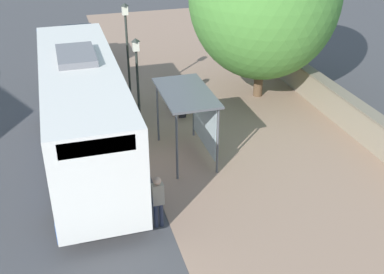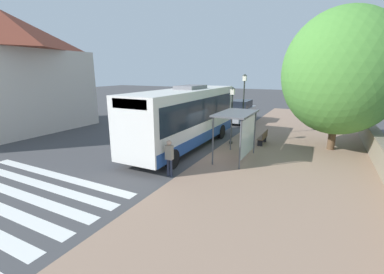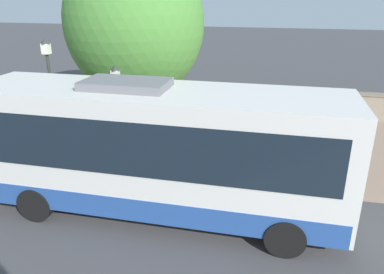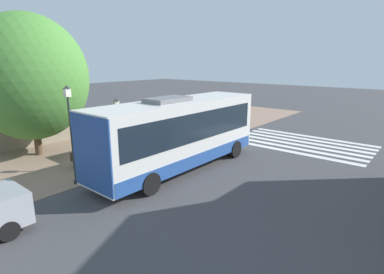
{
  "view_description": "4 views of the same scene",
  "coord_description": "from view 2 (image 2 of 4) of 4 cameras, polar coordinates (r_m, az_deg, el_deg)",
  "views": [
    {
      "loc": [
        2.58,
        14.73,
        9.15
      ],
      "look_at": [
        -0.99,
        2.66,
        2.32
      ],
      "focal_mm": 45.0,
      "sensor_mm": 36.0,
      "label": 1
    },
    {
      "loc": [
        -5.62,
        12.97,
        4.68
      ],
      "look_at": [
        1.06,
        -0.1,
        0.94
      ],
      "focal_mm": 24.0,
      "sensor_mm": 36.0,
      "label": 2
    },
    {
      "loc": [
        10.91,
        2.25,
        6.0
      ],
      "look_at": [
        -1.21,
        -0.56,
        1.16
      ],
      "focal_mm": 35.0,
      "sensor_mm": 36.0,
      "label": 3
    },
    {
      "loc": [
        12.07,
        -11.95,
        5.52
      ],
      "look_at": [
        1.66,
        0.51,
        1.43
      ],
      "focal_mm": 28.0,
      "sensor_mm": 36.0,
      "label": 4
    }
  ],
  "objects": [
    {
      "name": "ground_plane",
      "position": [
        14.89,
        3.46,
        -4.05
      ],
      "size": [
        120.0,
        120.0,
        0.0
      ],
      "primitive_type": "plane",
      "color": "#424244",
      "rests_on": "ground"
    },
    {
      "name": "pedestrian",
      "position": [
        11.67,
        -5.06,
        -4.08
      ],
      "size": [
        0.34,
        0.23,
        1.71
      ],
      "color": "#2D3347",
      "rests_on": "ground"
    },
    {
      "name": "sidewalk_plaza",
      "position": [
        13.83,
        20.91,
        -6.42
      ],
      "size": [
        9.0,
        44.0,
        0.02
      ],
      "color": "#937560",
      "rests_on": "ground"
    },
    {
      "name": "street_lamp_near",
      "position": [
        16.93,
        8.85,
        5.86
      ],
      "size": [
        0.28,
        0.28,
        3.76
      ],
      "color": "#2D332D",
      "rests_on": "ground"
    },
    {
      "name": "street_lamp_far",
      "position": [
        19.21,
        11.39,
        8.05
      ],
      "size": [
        0.28,
        0.28,
        4.53
      ],
      "color": "#2D332D",
      "rests_on": "ground"
    },
    {
      "name": "bus",
      "position": [
        15.98,
        -1.51,
        4.59
      ],
      "size": [
        2.7,
        10.23,
        3.85
      ],
      "color": "silver",
      "rests_on": "ground"
    },
    {
      "name": "crosswalk_stripes",
      "position": [
        12.49,
        -36.76,
        -10.69
      ],
      "size": [
        9.0,
        5.25,
        0.01
      ],
      "color": "silver",
      "rests_on": "ground"
    },
    {
      "name": "parked_car_behind_bus",
      "position": [
        24.96,
        10.72,
        5.56
      ],
      "size": [
        2.0,
        4.67,
        2.06
      ],
      "color": "#9EA0A8",
      "rests_on": "ground"
    },
    {
      "name": "bench",
      "position": [
        17.6,
        15.51,
        -0.06
      ],
      "size": [
        0.4,
        1.52,
        0.88
      ],
      "color": "brown",
      "rests_on": "ground"
    },
    {
      "name": "bus_shelter",
      "position": [
        13.87,
        10.37,
        3.54
      ],
      "size": [
        1.73,
        3.16,
        2.59
      ],
      "color": "#515459",
      "rests_on": "ground"
    },
    {
      "name": "background_building",
      "position": [
        24.58,
        -35.88,
        11.78
      ],
      "size": [
        6.85,
        11.84,
        9.17
      ],
      "color": "beige",
      "rests_on": "ground"
    },
    {
      "name": "shade_tree",
      "position": [
        17.49,
        30.17,
        12.24
      ],
      "size": [
        6.54,
        6.54,
        8.22
      ],
      "color": "brown",
      "rests_on": "ground"
    }
  ]
}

